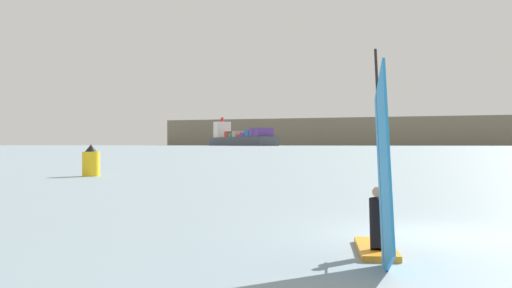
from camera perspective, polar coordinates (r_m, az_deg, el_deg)
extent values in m
plane|color=gray|center=(15.31, 16.43, -8.32)|extent=(4000.00, 4000.00, 0.00)
cube|color=orange|center=(12.66, 11.43, -9.80)|extent=(1.09, 2.46, 0.12)
cylinder|color=black|center=(11.67, 11.82, -0.32)|extent=(0.34, 1.87, 4.09)
cube|color=#268CD8|center=(11.04, 12.17, -2.20)|extent=(0.49, 2.94, 4.00)
cylinder|color=black|center=(11.83, 11.77, -5.23)|extent=(0.28, 1.59, 0.04)
cylinder|color=black|center=(12.23, 11.59, -7.46)|extent=(0.41, 0.64, 1.06)
sphere|color=tan|center=(12.17, 11.59, -4.53)|extent=(0.22, 0.22, 0.22)
cube|color=#3F444C|center=(758.33, -1.47, 0.25)|extent=(123.88, 139.82, 10.96)
cube|color=silver|center=(815.37, -3.27, 1.38)|extent=(25.12, 24.73, 21.56)
cylinder|color=red|center=(815.82, -3.27, 2.34)|extent=(4.00, 4.00, 6.00)
cube|color=red|center=(779.77, -2.18, 0.93)|extent=(23.88, 22.69, 7.80)
cube|color=#2D8C47|center=(768.20, -1.80, 0.85)|extent=(23.88, 22.69, 5.20)
cube|color=#99999E|center=(756.70, -1.41, 0.96)|extent=(23.88, 22.69, 7.80)
cube|color=red|center=(745.18, -1.01, 0.78)|extent=(23.88, 22.69, 2.60)
cube|color=#59388C|center=(733.76, -0.60, 0.89)|extent=(23.88, 22.69, 5.20)
cube|color=#1E66AD|center=(722.38, -0.17, 1.01)|extent=(23.88, 22.69, 7.80)
cube|color=#59388C|center=(711.04, 0.27, 1.13)|extent=(23.88, 22.69, 10.40)
cube|color=#59388C|center=(699.73, 0.73, 1.15)|extent=(23.88, 22.69, 10.40)
cube|color=#756B56|center=(1083.48, 12.63, 0.96)|extent=(687.54, 524.19, 40.49)
cylinder|color=yellow|center=(42.34, -15.55, -1.85)|extent=(1.19, 1.19, 1.69)
cone|color=black|center=(42.32, -15.55, -0.37)|extent=(0.83, 0.83, 0.50)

